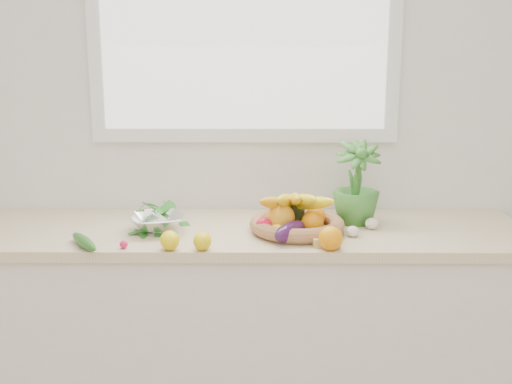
{
  "coord_description": "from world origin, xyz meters",
  "views": [
    {
      "loc": [
        0.06,
        -0.49,
        1.62
      ],
      "look_at": [
        0.05,
        1.93,
        1.05
      ],
      "focal_mm": 45.0,
      "sensor_mm": 36.0,
      "label": 1
    }
  ],
  "objects_px": {
    "eggplant": "(291,231)",
    "cucumber": "(84,242)",
    "apple": "(265,227)",
    "colander_with_spinach": "(157,218)",
    "fruit_basket": "(296,219)",
    "potted_herb": "(356,183)"
  },
  "relations": [
    {
      "from": "apple",
      "to": "eggplant",
      "type": "distance_m",
      "value": 0.11
    },
    {
      "from": "potted_herb",
      "to": "eggplant",
      "type": "bearing_deg",
      "value": -137.77
    },
    {
      "from": "eggplant",
      "to": "cucumber",
      "type": "bearing_deg",
      "value": -174.21
    },
    {
      "from": "colander_with_spinach",
      "to": "potted_herb",
      "type": "bearing_deg",
      "value": 9.33
    },
    {
      "from": "fruit_basket",
      "to": "colander_with_spinach",
      "type": "height_order",
      "value": "fruit_basket"
    },
    {
      "from": "potted_herb",
      "to": "colander_with_spinach",
      "type": "height_order",
      "value": "potted_herb"
    },
    {
      "from": "apple",
      "to": "fruit_basket",
      "type": "relative_size",
      "value": 0.2
    },
    {
      "from": "potted_herb",
      "to": "colander_with_spinach",
      "type": "distance_m",
      "value": 0.81
    },
    {
      "from": "cucumber",
      "to": "colander_with_spinach",
      "type": "distance_m",
      "value": 0.3
    },
    {
      "from": "cucumber",
      "to": "apple",
      "type": "bearing_deg",
      "value": 11.47
    },
    {
      "from": "apple",
      "to": "fruit_basket",
      "type": "distance_m",
      "value": 0.14
    },
    {
      "from": "eggplant",
      "to": "colander_with_spinach",
      "type": "bearing_deg",
      "value": 166.96
    },
    {
      "from": "apple",
      "to": "eggplant",
      "type": "relative_size",
      "value": 0.4
    },
    {
      "from": "eggplant",
      "to": "cucumber",
      "type": "relative_size",
      "value": 0.83
    },
    {
      "from": "eggplant",
      "to": "potted_herb",
      "type": "height_order",
      "value": "potted_herb"
    },
    {
      "from": "potted_herb",
      "to": "fruit_basket",
      "type": "height_order",
      "value": "potted_herb"
    },
    {
      "from": "apple",
      "to": "fruit_basket",
      "type": "bearing_deg",
      "value": 25.31
    },
    {
      "from": "apple",
      "to": "fruit_basket",
      "type": "height_order",
      "value": "fruit_basket"
    },
    {
      "from": "apple",
      "to": "colander_with_spinach",
      "type": "bearing_deg",
      "value": 171.41
    },
    {
      "from": "cucumber",
      "to": "colander_with_spinach",
      "type": "xyz_separation_m",
      "value": [
        0.23,
        0.19,
        0.04
      ]
    },
    {
      "from": "eggplant",
      "to": "fruit_basket",
      "type": "bearing_deg",
      "value": 77.26
    },
    {
      "from": "colander_with_spinach",
      "to": "eggplant",
      "type": "bearing_deg",
      "value": -13.04
    }
  ]
}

